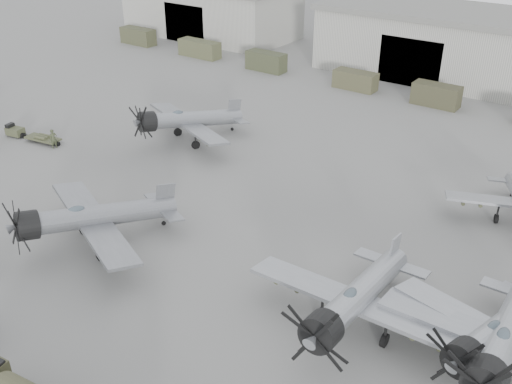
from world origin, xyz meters
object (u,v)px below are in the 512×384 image
aircraft_mid_1 (87,218)px  aircraft_mid_3 (496,333)px  tug_trailer (26,134)px  ground_crew (54,139)px  aircraft_far_0 (184,120)px  aircraft_extra_727 (503,340)px  aircraft_mid_2 (354,300)px

aircraft_mid_1 → aircraft_mid_3: aircraft_mid_1 is taller
tug_trailer → ground_crew: 4.39m
aircraft_far_0 → aircraft_extra_727: 36.58m
aircraft_mid_3 → aircraft_extra_727: aircraft_extra_727 is taller
aircraft_mid_1 → aircraft_extra_727: aircraft_extra_727 is taller
tug_trailer → ground_crew: size_ratio=3.40×
aircraft_mid_1 → tug_trailer: size_ratio=1.96×
aircraft_mid_3 → aircraft_far_0: 35.90m
aircraft_far_0 → aircraft_mid_1: bearing=-47.4°
aircraft_far_0 → aircraft_extra_727: bearing=-0.7°
aircraft_extra_727 → ground_crew: aircraft_extra_727 is taller
aircraft_mid_1 → ground_crew: aircraft_mid_1 is taller
aircraft_extra_727 → aircraft_mid_2: bearing=-169.9°
tug_trailer → ground_crew: bearing=-7.0°
aircraft_mid_3 → aircraft_extra_727: bearing=-43.7°
aircraft_far_0 → ground_crew: 12.83m
aircraft_extra_727 → tug_trailer: 48.06m
aircraft_mid_2 → aircraft_far_0: (-26.35, 15.04, -0.05)m
aircraft_extra_727 → tug_trailer: bearing=172.8°
aircraft_mid_2 → tug_trailer: bearing=169.5°
aircraft_extra_727 → ground_crew: size_ratio=6.79×
aircraft_mid_2 → aircraft_mid_3: (7.20, 2.27, -0.21)m
aircraft_mid_2 → tug_trailer: aircraft_mid_2 is taller
aircraft_mid_1 → aircraft_far_0: 19.28m
aircraft_mid_2 → ground_crew: aircraft_mid_2 is taller
aircraft_mid_2 → aircraft_mid_3: size_ratio=1.09×
aircraft_mid_2 → tug_trailer: size_ratio=2.00×
aircraft_far_0 → ground_crew: size_ratio=6.61×
aircraft_far_0 → aircraft_extra_727: aircraft_extra_727 is taller
aircraft_extra_727 → tug_trailer: (-47.80, 4.63, -1.92)m
aircraft_far_0 → ground_crew: (-9.43, -8.59, -1.39)m
aircraft_mid_2 → aircraft_far_0: 30.34m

